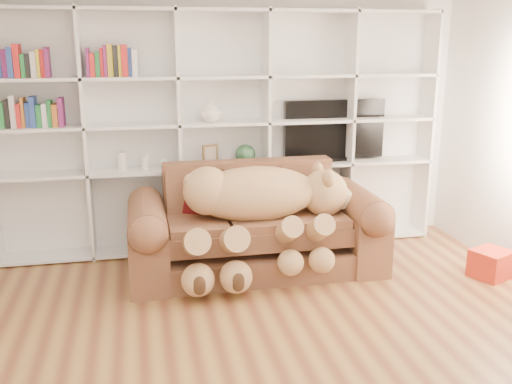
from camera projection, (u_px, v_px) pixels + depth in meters
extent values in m
plane|color=brown|center=(278.00, 363.00, 3.81)|extent=(5.00, 5.00, 0.00)
cube|color=silver|center=(220.00, 115.00, 5.83)|extent=(5.00, 0.02, 2.70)
cube|color=white|center=(221.00, 130.00, 5.83)|extent=(4.40, 0.03, 2.40)
cube|color=white|center=(86.00, 137.00, 5.42)|extent=(0.03, 0.35, 2.40)
cube|color=white|center=(179.00, 134.00, 5.59)|extent=(0.03, 0.35, 2.40)
cube|color=white|center=(266.00, 131.00, 5.77)|extent=(0.03, 0.35, 2.40)
cube|color=white|center=(348.00, 129.00, 5.94)|extent=(0.03, 0.35, 2.40)
cube|color=white|center=(426.00, 126.00, 6.12)|extent=(0.03, 0.35, 2.40)
cube|color=white|center=(225.00, 243.00, 5.98)|extent=(4.40, 0.35, 0.03)
cube|color=white|center=(224.00, 167.00, 5.77)|extent=(4.40, 0.35, 0.03)
cube|color=white|center=(223.00, 123.00, 5.66)|extent=(4.40, 0.35, 0.03)
cube|color=white|center=(222.00, 77.00, 5.54)|extent=(4.40, 0.35, 0.03)
cube|color=white|center=(221.00, 10.00, 5.38)|extent=(4.40, 0.35, 0.03)
cube|color=brown|center=(256.00, 258.00, 5.34)|extent=(2.21, 0.89, 0.23)
cube|color=brown|center=(257.00, 224.00, 5.23)|extent=(1.64, 0.74, 0.32)
cube|color=brown|center=(248.00, 189.00, 5.57)|extent=(1.64, 0.21, 0.58)
cube|color=brown|center=(148.00, 248.00, 5.10)|extent=(0.34, 1.00, 0.58)
cube|color=brown|center=(356.00, 234.00, 5.49)|extent=(0.34, 1.00, 0.58)
cylinder|color=brown|center=(147.00, 218.00, 5.03)|extent=(0.34, 0.95, 0.34)
cylinder|color=brown|center=(358.00, 205.00, 5.42)|extent=(0.34, 0.95, 0.34)
ellipsoid|color=tan|center=(255.00, 194.00, 5.12)|extent=(1.14, 0.55, 0.49)
sphere|color=tan|center=(207.00, 191.00, 5.02)|extent=(0.43, 0.43, 0.43)
sphere|color=tan|center=(324.00, 193.00, 5.26)|extent=(0.43, 0.43, 0.43)
sphere|color=beige|center=(341.00, 198.00, 5.31)|extent=(0.22, 0.22, 0.22)
sphere|color=#3B2515|center=(350.00, 199.00, 5.33)|extent=(0.07, 0.07, 0.07)
ellipsoid|color=tan|center=(328.00, 178.00, 5.07)|extent=(0.10, 0.17, 0.17)
ellipsoid|color=tan|center=(318.00, 171.00, 5.35)|extent=(0.10, 0.17, 0.17)
sphere|color=tan|center=(192.00, 182.00, 4.97)|extent=(0.15, 0.15, 0.15)
cylinder|color=tan|center=(286.00, 232.00, 4.90)|extent=(0.19, 0.52, 0.38)
cylinder|color=tan|center=(317.00, 230.00, 4.95)|extent=(0.19, 0.52, 0.38)
cylinder|color=tan|center=(195.00, 243.00, 4.75)|extent=(0.22, 0.61, 0.45)
cylinder|color=tan|center=(232.00, 241.00, 4.82)|extent=(0.22, 0.61, 0.45)
sphere|color=tan|center=(291.00, 263.00, 4.80)|extent=(0.23, 0.23, 0.23)
sphere|color=tan|center=(322.00, 261.00, 4.85)|extent=(0.23, 0.23, 0.23)
sphere|color=tan|center=(198.00, 280.00, 4.66)|extent=(0.28, 0.28, 0.28)
sphere|color=tan|center=(236.00, 276.00, 4.72)|extent=(0.28, 0.28, 0.28)
cube|color=#5F1010|center=(198.00, 196.00, 5.29)|extent=(0.46, 0.37, 0.42)
cube|color=red|center=(491.00, 264.00, 5.18)|extent=(0.41, 0.40, 0.25)
cube|color=black|center=(334.00, 129.00, 5.96)|extent=(1.08, 0.08, 0.62)
cube|color=black|center=(333.00, 158.00, 6.04)|extent=(0.36, 0.18, 0.04)
cube|color=brown|center=(210.00, 155.00, 5.71)|extent=(0.17, 0.09, 0.21)
sphere|color=#2E5A38|center=(245.00, 155.00, 5.78)|extent=(0.21, 0.21, 0.21)
cylinder|color=silver|center=(122.00, 161.00, 5.55)|extent=(0.11, 0.11, 0.18)
cylinder|color=silver|center=(145.00, 162.00, 5.59)|extent=(0.10, 0.10, 0.14)
sphere|color=white|center=(163.00, 163.00, 5.63)|extent=(0.10, 0.10, 0.10)
imported|color=silver|center=(211.00, 111.00, 5.60)|extent=(0.24, 0.24, 0.22)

